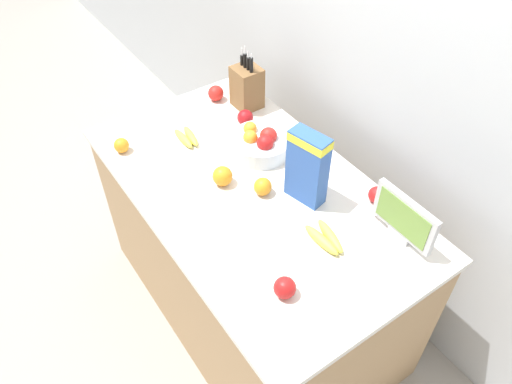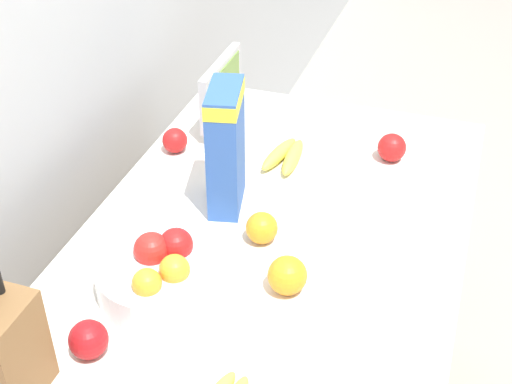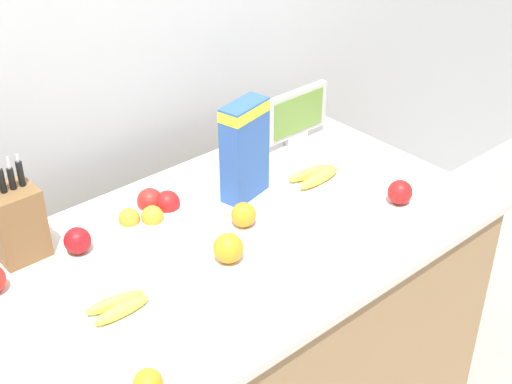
% 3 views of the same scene
% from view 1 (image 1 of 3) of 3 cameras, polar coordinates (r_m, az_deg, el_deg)
% --- Properties ---
extents(ground_plane, '(14.00, 14.00, 0.00)m').
position_cam_1_polar(ground_plane, '(2.86, -0.37, -12.74)').
color(ground_plane, gray).
extents(wall_back, '(9.00, 0.06, 2.60)m').
position_cam_1_polar(wall_back, '(2.29, 13.91, 14.34)').
color(wall_back, silver).
rests_on(wall_back, ground_plane).
extents(counter, '(1.60, 0.91, 0.91)m').
position_cam_1_polar(counter, '(2.49, -0.42, -7.02)').
color(counter, tan).
rests_on(counter, ground_plane).
extents(knife_block, '(0.14, 0.13, 0.33)m').
position_cam_1_polar(knife_block, '(2.57, -1.04, 11.93)').
color(knife_block, brown).
rests_on(knife_block, counter).
extents(small_monitor, '(0.28, 0.03, 0.20)m').
position_cam_1_polar(small_monitor, '(1.95, 16.57, -2.87)').
color(small_monitor, '#B7B7BC').
rests_on(small_monitor, counter).
extents(cereal_box, '(0.18, 0.11, 0.33)m').
position_cam_1_polar(cereal_box, '(2.00, 5.91, 3.08)').
color(cereal_box, '#2D56A8').
rests_on(cereal_box, counter).
extents(fruit_bowl, '(0.28, 0.28, 0.13)m').
position_cam_1_polar(fruit_bowl, '(2.30, 0.54, 5.62)').
color(fruit_bowl, silver).
rests_on(fruit_bowl, counter).
extents(banana_bunch_left, '(0.17, 0.09, 0.04)m').
position_cam_1_polar(banana_bunch_left, '(2.41, -7.90, 6.22)').
color(banana_bunch_left, yellow).
rests_on(banana_bunch_left, counter).
extents(banana_bunch_right, '(0.19, 0.10, 0.04)m').
position_cam_1_polar(banana_bunch_right, '(1.95, 7.97, -5.22)').
color(banana_bunch_right, yellow).
rests_on(banana_bunch_right, counter).
extents(apple_middle, '(0.08, 0.08, 0.08)m').
position_cam_1_polar(apple_middle, '(1.77, 3.31, -10.86)').
color(apple_middle, red).
rests_on(apple_middle, counter).
extents(apple_by_knife_block, '(0.08, 0.08, 0.08)m').
position_cam_1_polar(apple_by_knife_block, '(2.47, -1.24, 8.51)').
color(apple_by_knife_block, '#A31419').
rests_on(apple_by_knife_block, counter).
extents(apple_front, '(0.07, 0.07, 0.07)m').
position_cam_1_polar(apple_front, '(2.13, 13.63, -0.30)').
color(apple_front, red).
rests_on(apple_front, counter).
extents(apple_rear, '(0.08, 0.08, 0.08)m').
position_cam_1_polar(apple_rear, '(2.66, -4.61, 11.19)').
color(apple_rear, red).
rests_on(apple_rear, counter).
extents(orange_back_center, '(0.07, 0.07, 0.07)m').
position_cam_1_polar(orange_back_center, '(2.39, -15.13, 5.17)').
color(orange_back_center, orange).
rests_on(orange_back_center, counter).
extents(orange_front_left, '(0.08, 0.08, 0.08)m').
position_cam_1_polar(orange_front_left, '(2.10, 0.78, 0.62)').
color(orange_front_left, orange).
rests_on(orange_front_left, counter).
extents(orange_front_center, '(0.09, 0.09, 0.09)m').
position_cam_1_polar(orange_front_center, '(2.14, -3.85, 1.83)').
color(orange_front_center, orange).
rests_on(orange_front_center, counter).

